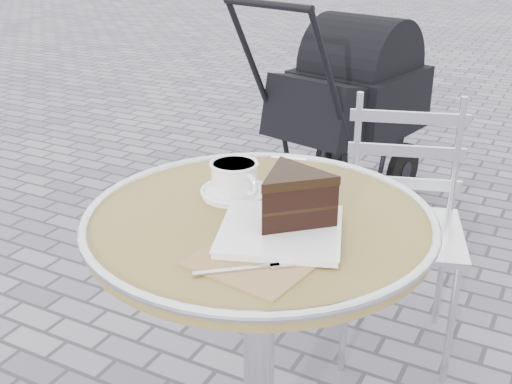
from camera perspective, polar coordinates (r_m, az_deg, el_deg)
The scene contains 5 objects.
cafe_table at distance 1.38m, azimuth 0.27°, elevation -8.31°, with size 0.72×0.72×0.74m.
cappuccino_set at distance 1.39m, azimuth -1.90°, elevation 1.00°, with size 0.15×0.16×0.07m.
cake_plate_set at distance 1.22m, azimuth 3.04°, elevation -1.18°, with size 0.29×0.37×0.12m.
bistro_chair at distance 2.02m, azimuth 12.96°, elevation -0.39°, with size 0.45×0.45×0.80m.
baby_stroller at distance 3.01m, azimuth 7.97°, elevation 7.14°, with size 0.62×1.03×1.00m.
Camera 1 is at (0.54, -1.04, 1.30)m, focal length 45.00 mm.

